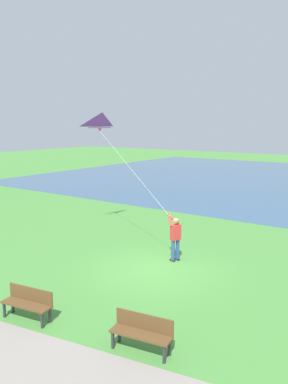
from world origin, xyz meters
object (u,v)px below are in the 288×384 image
(person_kite_flyer, at_px, (175,235))
(park_bench_near_walkway, at_px, (142,330))
(flying_kite, at_px, (102,123))
(park_bench_far_walkway, at_px, (28,301))

(person_kite_flyer, xyz_separation_m, park_bench_near_walkway, (-5.78, -2.55, -0.54))
(flying_kite, relative_size, park_bench_near_walkway, 3.42)
(flying_kite, height_order, park_bench_far_walkway, flying_kite)
(person_kite_flyer, distance_m, park_bench_far_walkway, 6.44)
(flying_kite, xyz_separation_m, park_bench_near_walkway, (-7.56, -7.81, -4.91))
(flying_kite, bearing_deg, park_bench_near_walkway, -134.06)
(person_kite_flyer, relative_size, park_bench_near_walkway, 1.18)
(flying_kite, bearing_deg, park_bench_far_walkway, -151.83)
(flying_kite, relative_size, park_bench_far_walkway, 3.42)
(flying_kite, distance_m, park_bench_near_walkway, 11.93)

